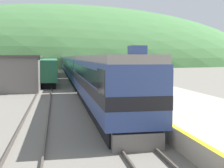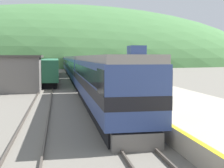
{
  "view_description": "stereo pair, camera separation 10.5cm",
  "coord_description": "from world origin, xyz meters",
  "px_view_note": "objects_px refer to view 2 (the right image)",
  "views": [
    {
      "loc": [
        -3.3,
        1.47,
        3.9
      ],
      "look_at": [
        -0.17,
        18.87,
        2.36
      ],
      "focal_mm": 50.0,
      "sensor_mm": 36.0,
      "label": 1
    },
    {
      "loc": [
        -3.2,
        1.45,
        3.9
      ],
      "look_at": [
        -0.17,
        18.87,
        2.36
      ],
      "focal_mm": 50.0,
      "sensor_mm": 36.0,
      "label": 2
    }
  ],
  "objects_px": {
    "express_train_lead_car": "(102,80)",
    "carriage_fourth": "(69,63)",
    "siding_train": "(51,68)",
    "carriage_second": "(80,69)",
    "carriage_third": "(73,65)"
  },
  "relations": [
    {
      "from": "carriage_third",
      "to": "carriage_fourth",
      "type": "xyz_separation_m",
      "value": [
        0.0,
        23.42,
        0.0
      ]
    },
    {
      "from": "carriage_fourth",
      "to": "siding_train",
      "type": "relative_size",
      "value": 0.51
    },
    {
      "from": "siding_train",
      "to": "express_train_lead_car",
      "type": "bearing_deg",
      "value": -83.0
    },
    {
      "from": "express_train_lead_car",
      "to": "siding_train",
      "type": "height_order",
      "value": "express_train_lead_car"
    },
    {
      "from": "express_train_lead_car",
      "to": "carriage_second",
      "type": "distance_m",
      "value": 23.11
    },
    {
      "from": "carriage_second",
      "to": "siding_train",
      "type": "distance_m",
      "value": 14.79
    },
    {
      "from": "express_train_lead_car",
      "to": "carriage_second",
      "type": "height_order",
      "value": "express_train_lead_car"
    },
    {
      "from": "carriage_second",
      "to": "carriage_fourth",
      "type": "height_order",
      "value": "same"
    },
    {
      "from": "carriage_second",
      "to": "express_train_lead_car",
      "type": "bearing_deg",
      "value": -90.0
    },
    {
      "from": "express_train_lead_car",
      "to": "carriage_fourth",
      "type": "distance_m",
      "value": 69.95
    },
    {
      "from": "carriage_third",
      "to": "siding_train",
      "type": "xyz_separation_m",
      "value": [
        -4.56,
        -9.35,
        -0.37
      ]
    },
    {
      "from": "siding_train",
      "to": "carriage_fourth",
      "type": "bearing_deg",
      "value": 82.08
    },
    {
      "from": "carriage_fourth",
      "to": "express_train_lead_car",
      "type": "bearing_deg",
      "value": -90.0
    },
    {
      "from": "carriage_third",
      "to": "carriage_fourth",
      "type": "distance_m",
      "value": 23.42
    },
    {
      "from": "carriage_second",
      "to": "carriage_fourth",
      "type": "xyz_separation_m",
      "value": [
        0.0,
        46.85,
        0.0
      ]
    }
  ]
}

